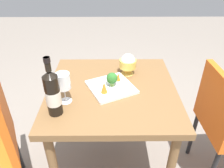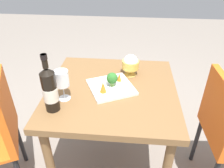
# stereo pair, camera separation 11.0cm
# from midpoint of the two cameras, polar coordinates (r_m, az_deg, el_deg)

# --- Properties ---
(ground_plane) EXTENTS (8.00, 8.00, 0.00)m
(ground_plane) POSITION_cam_midpoint_polar(r_m,az_deg,el_deg) (1.85, -1.82, -20.02)
(ground_plane) COLOR gray
(dining_table) EXTENTS (0.78, 0.78, 0.72)m
(dining_table) POSITION_cam_midpoint_polar(r_m,az_deg,el_deg) (1.40, -2.26, -4.50)
(dining_table) COLOR brown
(dining_table) RESTS_ON ground_plane
(chair_near_window) EXTENTS (0.42, 0.42, 0.85)m
(chair_near_window) POSITION_cam_midpoint_polar(r_m,az_deg,el_deg) (1.56, 24.89, -8.11)
(chair_near_window) COLOR orange
(chair_near_window) RESTS_ON ground_plane
(wine_bottle) EXTENTS (0.08, 0.08, 0.32)m
(wine_bottle) POSITION_cam_midpoint_polar(r_m,az_deg,el_deg) (1.14, -17.83, -2.31)
(wine_bottle) COLOR black
(wine_bottle) RESTS_ON dining_table
(wine_glass) EXTENTS (0.08, 0.08, 0.18)m
(wine_glass) POSITION_cam_midpoint_polar(r_m,az_deg,el_deg) (1.20, -15.12, 0.45)
(wine_glass) COLOR white
(wine_glass) RESTS_ON dining_table
(rice_bowl) EXTENTS (0.11, 0.11, 0.14)m
(rice_bowl) POSITION_cam_midpoint_polar(r_m,az_deg,el_deg) (1.46, 1.95, 5.26)
(rice_bowl) COLOR gold
(rice_bowl) RESTS_ON dining_table
(serving_plate) EXTENTS (0.33, 0.33, 0.02)m
(serving_plate) POSITION_cam_midpoint_polar(r_m,az_deg,el_deg) (1.34, -2.60, -0.90)
(serving_plate) COLOR white
(serving_plate) RESTS_ON dining_table
(broccoli_floret) EXTENTS (0.07, 0.07, 0.09)m
(broccoli_floret) POSITION_cam_midpoint_polar(r_m,az_deg,el_deg) (1.31, -2.40, 1.37)
(broccoli_floret) COLOR #729E4C
(broccoli_floret) RESTS_ON serving_plate
(carrot_garnish_left) EXTENTS (0.04, 0.04, 0.07)m
(carrot_garnish_left) POSITION_cam_midpoint_polar(r_m,az_deg,el_deg) (1.26, -4.56, -0.95)
(carrot_garnish_left) COLOR orange
(carrot_garnish_left) RESTS_ON serving_plate
(carrot_garnish_right) EXTENTS (0.03, 0.03, 0.06)m
(carrot_garnish_right) POSITION_cam_midpoint_polar(r_m,az_deg,el_deg) (1.37, -0.68, 1.87)
(carrot_garnish_right) COLOR orange
(carrot_garnish_right) RESTS_ON serving_plate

